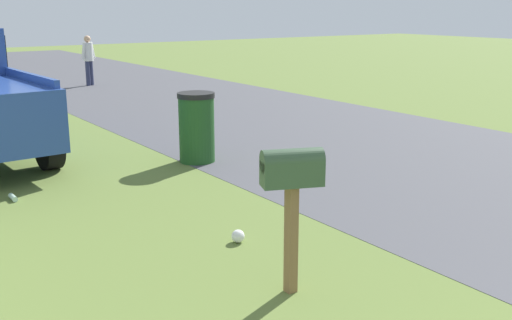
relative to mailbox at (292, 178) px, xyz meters
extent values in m
cube|color=#47474C|center=(1.61, -4.61, -1.03)|extent=(60.00, 6.46, 0.01)
cube|color=brown|center=(0.00, 0.00, -0.55)|extent=(0.09, 0.09, 0.97)
cube|color=#334C33|center=(0.00, 0.00, 0.05)|extent=(0.38, 0.56, 0.22)
cylinder|color=#334C33|center=(0.00, 0.00, 0.16)|extent=(0.38, 0.56, 0.20)
cube|color=red|center=(0.11, 0.00, 0.11)|extent=(0.02, 0.04, 0.18)
cube|color=#284793|center=(5.99, 0.59, 0.35)|extent=(2.77, 0.22, 0.12)
cylinder|color=black|center=(5.41, 0.48, -0.66)|extent=(0.77, 0.30, 0.76)
cylinder|color=#1E4C1E|center=(4.52, -1.61, -0.52)|extent=(0.57, 0.57, 1.04)
cylinder|color=black|center=(4.52, -1.61, 0.04)|extent=(0.60, 0.60, 0.08)
cylinder|color=#2D3351|center=(14.96, -3.57, -0.65)|extent=(0.14, 0.14, 0.77)
cylinder|color=#2D3351|center=(15.03, -3.70, -0.65)|extent=(0.14, 0.14, 0.77)
cylinder|color=silver|center=(14.99, -3.63, 0.02)|extent=(0.30, 0.30, 0.58)
sphere|color=tan|center=(14.99, -3.63, 0.41)|extent=(0.21, 0.21, 0.21)
cylinder|color=silver|center=(14.90, -3.46, 0.05)|extent=(0.09, 0.17, 0.53)
cylinder|color=silver|center=(15.09, -3.81, 0.05)|extent=(0.09, 0.17, 0.53)
cylinder|color=#B2D8BF|center=(4.11, 1.35, -1.00)|extent=(0.22, 0.07, 0.07)
sphere|color=silver|center=(1.23, -0.25, -0.97)|extent=(0.14, 0.14, 0.14)
camera|label=1|loc=(-3.87, 3.06, 1.41)|focal=42.70mm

